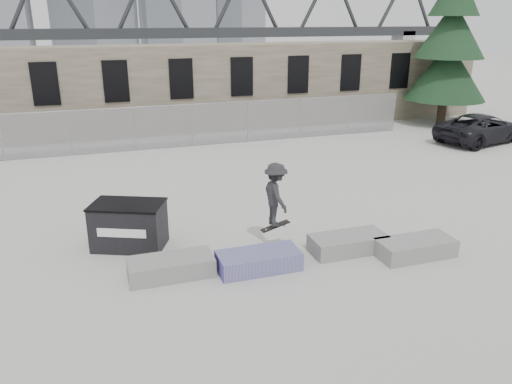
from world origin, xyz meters
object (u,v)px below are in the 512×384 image
planter_center_right (348,243)px  spruce_tree (451,37)px  planter_offset (415,247)px  skateboarder (276,195)px  planter_far_left (171,266)px  suv (482,128)px  planter_center_left (259,260)px  dumpster (129,225)px

planter_center_right → spruce_tree: bearing=45.3°
planter_offset → skateboarder: 3.84m
planter_offset → spruce_tree: 18.84m
planter_far_left → skateboarder: bearing=11.4°
planter_far_left → suv: (16.74, 8.71, 0.45)m
planter_center_right → spruce_tree: spruce_tree is taller
planter_far_left → planter_center_right: bearing=-1.9°
planter_center_left → skateboarder: size_ratio=1.11×
suv → spruce_tree: bearing=-26.4°
planter_far_left → planter_center_right: (4.63, -0.16, 0.00)m
planter_far_left → planter_center_left: (2.08, -0.35, 0.00)m
planter_offset → suv: size_ratio=0.40×
planter_center_left → dumpster: dumpster is taller
planter_center_left → dumpster: 3.69m
planter_center_left → planter_offset: size_ratio=1.00×
planter_center_right → dumpster: dumpster is taller
dumpster → suv: bearing=44.8°
planter_center_left → planter_offset: same height
dumpster → skateboarder: bearing=3.0°
planter_far_left → planter_center_left: same height
planter_offset → dumpster: dumpster is taller
planter_center_left → planter_offset: bearing=-8.2°
planter_center_right → dumpster: 5.82m
planter_offset → planter_center_left: bearing=171.8°
planter_far_left → planter_center_right: size_ratio=1.00×
skateboarder → planter_far_left: bearing=98.3°
planter_far_left → skateboarder: 3.18m
skateboarder → dumpster: bearing=66.2°
planter_far_left → skateboarder: size_ratio=1.11×
planter_center_left → spruce_tree: 21.22m
planter_center_right → planter_far_left: bearing=178.1°
spruce_tree → suv: spruce_tree is taller
skateboarder → planter_offset: bearing=-117.7°
suv → planter_far_left: bearing=104.5°
planter_far_left → suv: 18.88m
planter_offset → skateboarder: skateboarder is taller
planter_center_right → skateboarder: 2.31m
planter_center_left → skateboarder: bearing=50.0°
dumpster → planter_far_left: bearing=-44.4°
skateboarder → planter_center_right: bearing=-115.4°
planter_far_left → spruce_tree: size_ratio=0.17×
dumpster → skateboarder: skateboarder is taller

